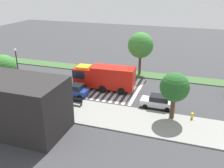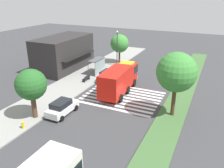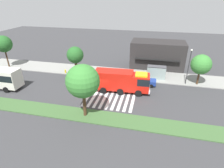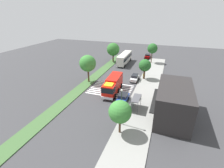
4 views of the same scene
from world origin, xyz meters
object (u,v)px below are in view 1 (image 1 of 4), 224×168
at_px(fire_truck, 103,77).
at_px(bus_stop_shelter, 48,89).
at_px(parked_car_east, 74,90).
at_px(fire_hydrant, 192,116).
at_px(parked_car_mid, 158,101).
at_px(sidewalk_tree_east, 4,67).
at_px(sidewalk_tree_west, 175,88).
at_px(bench_near_shelter, 76,102).
at_px(median_tree_west, 141,45).
at_px(street_lamp, 18,67).

height_order(fire_truck, bus_stop_shelter, fire_truck).
xyz_separation_m(parked_car_east, fire_hydrant, (-16.23, 1.70, -0.39)).
bearing_deg(parked_car_mid, sidewalk_tree_east, 5.90).
bearing_deg(sidewalk_tree_west, sidewalk_tree_east, -0.00).
relative_size(bus_stop_shelter, bench_near_shelter, 2.19).
distance_m(parked_car_mid, median_tree_west, 13.22).
bearing_deg(fire_truck, fire_hydrant, 155.71).
bearing_deg(median_tree_west, sidewalk_tree_east, 39.57).
xyz_separation_m(parked_car_east, street_lamp, (7.52, 1.80, 3.07)).
bearing_deg(parked_car_east, fire_truck, -132.79).
bearing_deg(parked_car_mid, fire_hydrant, 158.54).
relative_size(bench_near_shelter, median_tree_west, 0.22).
bearing_deg(parked_car_east, sidewalk_tree_east, 13.64).
bearing_deg(sidewalk_tree_west, street_lamp, -1.07).
height_order(parked_car_mid, bus_stop_shelter, bus_stop_shelter).
height_order(fire_truck, fire_hydrant, fire_truck).
height_order(bus_stop_shelter, fire_hydrant, bus_stop_shelter).
xyz_separation_m(parked_car_east, median_tree_west, (-6.96, -11.47, 4.31)).
height_order(bench_near_shelter, median_tree_west, median_tree_west).
bearing_deg(street_lamp, fire_truck, -154.25).
bearing_deg(parked_car_east, bus_stop_shelter, 53.74).
xyz_separation_m(bus_stop_shelter, sidewalk_tree_west, (-16.11, -0.69, 2.08)).
bearing_deg(fire_hydrant, fire_truck, -21.27).
distance_m(bus_stop_shelter, sidewalk_tree_west, 16.26).
height_order(bench_near_shelter, sidewalk_tree_west, sidewalk_tree_west).
height_order(bus_stop_shelter, bench_near_shelter, bus_stop_shelter).
xyz_separation_m(bus_stop_shelter, fire_hydrant, (-18.41, -1.19, -1.40)).
xyz_separation_m(fire_truck, parked_car_mid, (-8.72, 3.37, -1.16)).
relative_size(fire_truck, street_lamp, 1.44).
xyz_separation_m(parked_car_east, sidewalk_tree_west, (-13.94, 2.20, 3.09)).
relative_size(parked_car_mid, parked_car_east, 0.96).
distance_m(parked_car_mid, bench_near_shelter, 10.50).
xyz_separation_m(bench_near_shelter, sidewalk_tree_east, (11.40, -0.66, 3.31)).
relative_size(street_lamp, median_tree_west, 0.90).
bearing_deg(bus_stop_shelter, median_tree_west, -122.47).
bearing_deg(street_lamp, sidewalk_tree_west, 178.93).
height_order(sidewalk_tree_east, median_tree_west, median_tree_west).
bearing_deg(fire_hydrant, parked_car_mid, -21.52).
bearing_deg(fire_hydrant, parked_car_east, -5.98).
bearing_deg(fire_truck, sidewalk_tree_west, 149.55).
distance_m(parked_car_east, median_tree_west, 14.09).
bearing_deg(parked_car_mid, bus_stop_shelter, 11.64).
xyz_separation_m(fire_truck, sidewalk_tree_east, (12.78, 5.57, 1.88)).
bearing_deg(bench_near_shelter, median_tree_west, -109.73).
relative_size(bench_near_shelter, sidewalk_tree_west, 0.29).
bearing_deg(sidewalk_tree_east, sidewalk_tree_west, 180.00).
height_order(bus_stop_shelter, median_tree_west, median_tree_west).
relative_size(sidewalk_tree_west, fire_hydrant, 7.93).
relative_size(bus_stop_shelter, street_lamp, 0.54).
distance_m(bench_near_shelter, fire_hydrant, 14.45).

